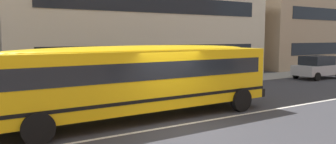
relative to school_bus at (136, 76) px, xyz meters
The scene contains 5 objects.
ground_plane 2.38m from the school_bus, 63.69° to the right, with size 400.00×400.00×0.00m, color #38383D.
sidewalk_far 6.96m from the school_bus, 83.42° to the left, with size 120.00×3.00×0.01m, color gray.
lane_centreline 2.37m from the school_bus, 63.69° to the right, with size 110.00×0.16×0.01m, color silver.
school_bus is the anchor object (origin of this frame).
parked_car_silver_by_hydrant 16.98m from the school_bus, 13.09° to the left, with size 3.91×1.90×1.64m.
Camera 1 is at (-6.19, -9.30, 3.01)m, focal length 35.81 mm.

